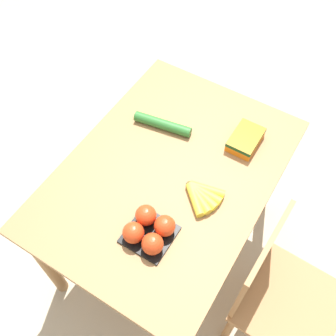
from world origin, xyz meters
name	(u,v)px	position (x,y,z in m)	size (l,w,h in m)	color
ground_plane	(168,243)	(0.00, 0.00, 0.00)	(12.00, 12.00, 0.00)	#B7A88E
dining_table	(168,186)	(0.00, 0.00, 0.64)	(1.16, 0.84, 0.76)	#9E7044
chair	(278,294)	(0.12, 0.63, 0.46)	(0.43, 0.41, 0.87)	#A87547
banana_bunch	(201,195)	(0.04, 0.18, 0.77)	(0.16, 0.16, 0.04)	brown
tomato_pack	(149,230)	(0.28, 0.09, 0.80)	(0.18, 0.18, 0.09)	black
carrot_bag	(246,139)	(-0.31, 0.21, 0.79)	(0.17, 0.12, 0.05)	orange
cucumber_near	(163,124)	(-0.20, -0.15, 0.78)	(0.09, 0.27, 0.05)	#2D702D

